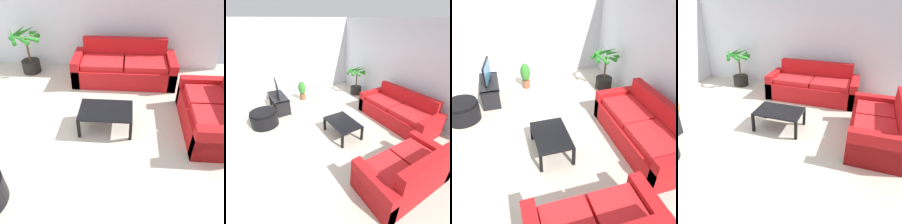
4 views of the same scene
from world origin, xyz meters
TOP-DOWN VIEW (x-y plane):
  - ground_plane at (0.00, 0.00)m, footprint 6.60×6.60m
  - wall_back at (0.00, 3.00)m, footprint 6.00×0.06m
  - wall_left at (-3.00, 0.00)m, footprint 0.06×6.00m
  - couch_main at (0.70, 2.28)m, footprint 2.27×0.90m
  - tv_stand at (-1.84, -0.41)m, footprint 1.10×0.45m
  - tv at (-1.83, -0.40)m, footprint 0.82×0.16m
  - coffee_table at (0.44, 0.59)m, footprint 0.92×0.62m
  - potted_palm at (-1.59, 2.54)m, footprint 0.79×0.76m
  - potted_plant_small at (-2.19, 0.54)m, footprint 0.26×0.26m
  - ottoman at (-1.09, -1.02)m, footprint 0.73×0.73m

SIDE VIEW (x-z plane):
  - ground_plane at x=0.00m, z-range 0.00..0.00m
  - ottoman at x=-1.09m, z-range 0.00..0.44m
  - couch_main at x=0.70m, z-range -0.15..0.75m
  - tv_stand at x=-1.84m, z-range 0.07..0.55m
  - coffee_table at x=0.44m, z-range 0.15..0.54m
  - potted_plant_small at x=-2.19m, z-range 0.03..0.72m
  - potted_palm at x=-1.59m, z-range -0.09..1.00m
  - tv at x=-1.83m, z-range 0.49..0.99m
  - wall_back at x=0.00m, z-range 0.00..2.70m
  - wall_left at x=-3.00m, z-range 0.00..2.70m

